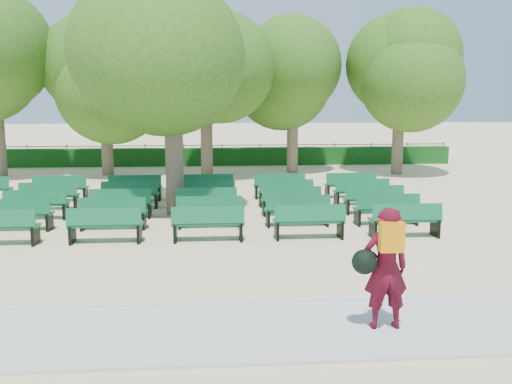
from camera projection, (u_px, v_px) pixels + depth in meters
ground at (196, 226)px, 15.88m from camera, size 120.00×120.00×0.00m
paving at (183, 334)px, 8.60m from camera, size 30.00×2.20×0.06m
curb at (186, 305)px, 9.73m from camera, size 30.00×0.12×0.10m
hedge at (203, 157)px, 29.57m from camera, size 26.00×0.70×0.90m
fence at (203, 164)px, 30.04m from camera, size 26.00×0.10×1.02m
tree_line at (202, 176)px, 25.71m from camera, size 21.80×6.80×7.04m
bench_array at (166, 214)px, 17.00m from camera, size 1.82×0.66×1.13m
tree_among at (172, 61)px, 16.69m from camera, size 4.73×4.73×6.73m
person at (384, 266)px, 8.59m from camera, size 0.89×0.54×1.89m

